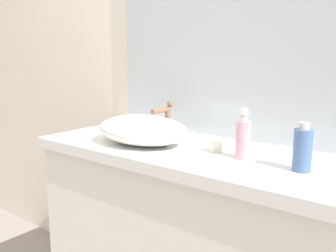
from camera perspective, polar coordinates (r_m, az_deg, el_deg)
The scene contains 7 objects.
bathroom_wall_rear at distance 1.67m, azimuth 7.02°, elevation 11.95°, with size 6.00×0.06×2.60m, color silver.
wall_mirror_panel at distance 1.60m, azimuth 9.47°, elevation 15.03°, with size 1.17×0.01×0.94m, color #B2BCC6.
sink_basin at distance 1.48m, azimuth -4.11°, elevation -0.58°, with size 0.41×0.29×0.12m, color white.
faucet at distance 1.59m, azimuth -0.31°, elevation 1.65°, with size 0.03×0.14×0.16m.
soap_dispenser at distance 1.28m, azimuth 11.81°, elevation -1.77°, with size 0.05×0.05×0.18m.
lotion_bottle at distance 1.19m, azimuth 20.57°, elevation -3.46°, with size 0.06×0.06×0.15m.
candle_jar at distance 1.37m, azimuth 7.55°, elevation -3.22°, with size 0.05×0.05×0.04m, color silver.
Camera 1 is at (0.86, -0.71, 1.26)m, focal length 38.45 mm.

